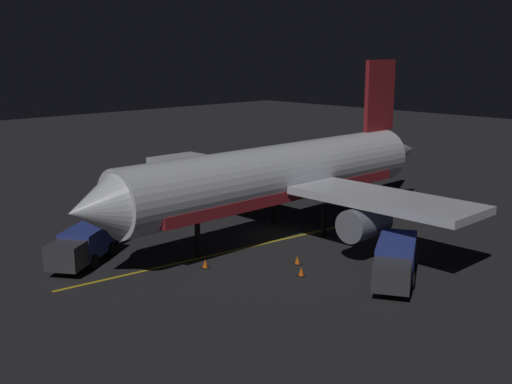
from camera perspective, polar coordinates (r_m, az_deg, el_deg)
The scene contains 10 objects.
ground_plane at distance 46.10m, azimuth 1.78°, elevation -3.99°, with size 180.00×180.00×0.20m, color black.
apron_guide_stripe at distance 42.98m, azimuth -1.35°, elevation -5.08°, with size 0.24×25.73×0.01m, color gold.
airliner at distance 45.46m, azimuth 2.32°, elevation 1.43°, with size 28.96×33.46×12.27m.
baggage_truck at distance 41.07m, azimuth -15.25°, elevation -4.73°, with size 4.81×5.67×2.15m.
catering_truck at distance 37.71m, azimuth 12.34°, elevation -6.01°, with size 5.03×6.75×2.26m.
ground_crew_worker at distance 44.35m, azimuth -12.35°, elevation -3.63°, with size 0.40×0.40×1.74m.
traffic_cone_near_left at distance 42.32m, azimuth -13.71°, elevation -5.38°, with size 0.50×0.50×0.55m.
traffic_cone_near_right at distance 39.98m, azimuth 3.71°, elevation -6.10°, with size 0.50×0.50×0.55m.
traffic_cone_under_wing at distance 39.35m, azimuth -4.56°, elevation -6.43°, with size 0.50×0.50×0.55m.
traffic_cone_far at distance 38.00m, azimuth 4.06°, elevation -7.12°, with size 0.50×0.50×0.55m.
Camera 1 is at (-30.56, 31.93, 13.00)m, focal length 44.82 mm.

